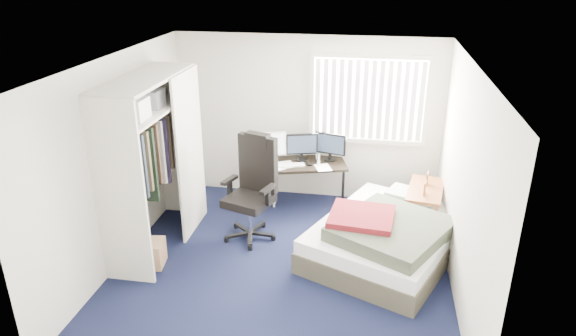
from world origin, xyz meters
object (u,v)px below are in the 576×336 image
(desk, at_px, (300,160))
(nightstand, at_px, (425,193))
(office_chair, at_px, (253,198))
(bed, at_px, (386,236))

(desk, relative_size, nightstand, 1.56)
(desk, height_order, office_chair, office_chair)
(nightstand, bearing_deg, bed, -121.75)
(office_chair, bearing_deg, desk, 66.09)
(nightstand, bearing_deg, office_chair, -166.10)
(desk, bearing_deg, bed, -45.11)
(office_chair, height_order, nightstand, office_chair)
(nightstand, height_order, bed, nightstand)
(nightstand, distance_m, bed, 0.99)
(desk, height_order, bed, desk)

